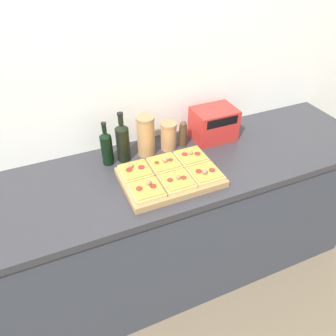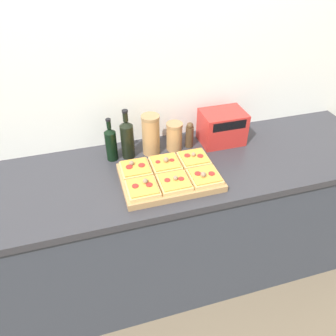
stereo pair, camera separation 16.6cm
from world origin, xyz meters
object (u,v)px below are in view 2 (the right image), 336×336
at_px(grain_jar_short, 174,136).
at_px(toaster_oven, 222,127).
at_px(olive_oil_bottle, 111,143).
at_px(wine_bottle, 127,138).
at_px(cutting_board, 170,177).
at_px(pepper_mill, 189,135).
at_px(grain_jar_tall, 151,135).

bearing_deg(grain_jar_short, toaster_oven, -0.17).
relative_size(olive_oil_bottle, wine_bottle, 0.87).
height_order(cutting_board, olive_oil_bottle, olive_oil_bottle).
height_order(pepper_mill, toaster_oven, toaster_oven).
distance_m(grain_jar_short, pepper_mill, 0.09).
bearing_deg(grain_jar_tall, wine_bottle, 180.00).
relative_size(grain_jar_tall, grain_jar_short, 1.41).
bearing_deg(grain_jar_short, wine_bottle, 180.00).
bearing_deg(toaster_oven, pepper_mill, 179.76).
height_order(cutting_board, pepper_mill, pepper_mill).
height_order(cutting_board, grain_jar_short, grain_jar_short).
bearing_deg(olive_oil_bottle, cutting_board, -46.95).
relative_size(olive_oil_bottle, grain_jar_tall, 1.06).
xyz_separation_m(cutting_board, wine_bottle, (-0.16, 0.27, 0.10)).
bearing_deg(cutting_board, toaster_oven, 33.86).
bearing_deg(grain_jar_tall, toaster_oven, -0.11).
bearing_deg(cutting_board, grain_jar_short, 68.30).
bearing_deg(olive_oil_bottle, grain_jar_tall, -0.00).
bearing_deg(olive_oil_bottle, toaster_oven, -0.07).
bearing_deg(wine_bottle, grain_jar_short, -0.00).
xyz_separation_m(cutting_board, pepper_mill, (0.20, 0.27, 0.06)).
distance_m(wine_bottle, toaster_oven, 0.56).
relative_size(pepper_mill, toaster_oven, 0.58).
height_order(grain_jar_tall, toaster_oven, grain_jar_tall).
height_order(olive_oil_bottle, grain_jar_tall, olive_oil_bottle).
height_order(olive_oil_bottle, grain_jar_short, olive_oil_bottle).
bearing_deg(toaster_oven, wine_bottle, 179.91).
height_order(grain_jar_tall, grain_jar_short, grain_jar_tall).
distance_m(grain_jar_short, toaster_oven, 0.29).
relative_size(cutting_board, grain_jar_short, 2.95).
distance_m(grain_jar_tall, grain_jar_short, 0.14).
xyz_separation_m(olive_oil_bottle, grain_jar_tall, (0.22, -0.00, 0.02)).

